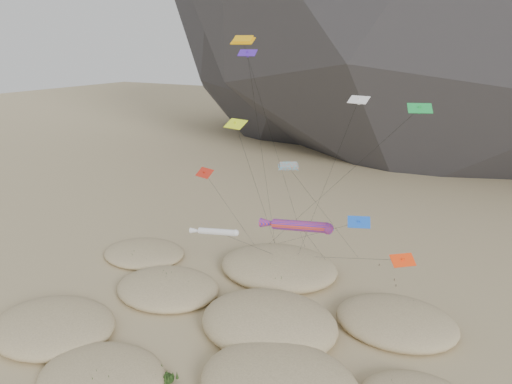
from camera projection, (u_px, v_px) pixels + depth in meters
ground at (219, 345)px, 50.36m from camera, size 500.00×500.00×0.00m
dunes at (237, 316)px, 54.14m from camera, size 52.09×39.71×4.26m
dune_grass at (221, 319)px, 53.48m from camera, size 41.35×29.67×1.59m
kite_stakes at (325, 263)px, 68.36m from camera, size 19.96×6.69×0.30m
rainbow_tube_kite at (297, 226)px, 52.50m from camera, size 8.40×15.03×11.68m
white_tube_kite at (215, 232)px, 54.24m from camera, size 5.81×16.76×10.09m
orange_parafoil at (244, 43)px, 57.07m from camera, size 5.87×10.73×30.02m
multi_parafoil at (290, 168)px, 52.39m from camera, size 3.83×18.88×17.28m
delta_kites at (310, 151)px, 53.09m from camera, size 25.16×20.20×28.46m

